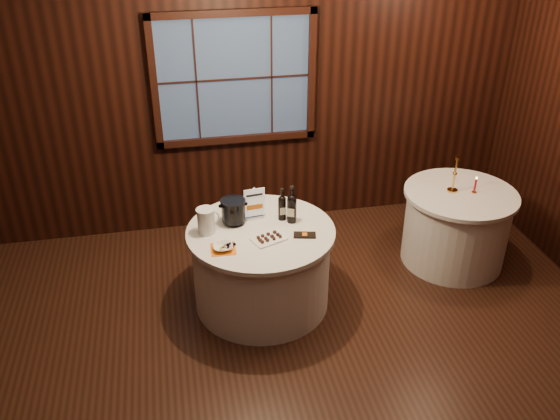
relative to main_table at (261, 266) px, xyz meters
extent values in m
plane|color=black|center=(0.00, -1.00, -0.39)|extent=(6.00, 6.00, 0.00)
cube|color=black|center=(0.00, 1.50, 1.11)|extent=(6.00, 0.02, 3.00)
cube|color=#374C73|center=(0.00, 1.47, 1.26)|extent=(1.50, 0.01, 1.20)
cylinder|color=white|center=(0.00, 0.00, -0.02)|extent=(1.20, 1.20, 0.73)
cylinder|color=white|center=(0.00, 0.00, 0.36)|extent=(1.28, 1.28, 0.04)
cylinder|color=white|center=(2.00, 0.30, -0.02)|extent=(1.00, 1.00, 0.73)
cylinder|color=white|center=(2.00, 0.30, 0.36)|extent=(1.08, 1.08, 0.04)
cube|color=#BBBCC3|center=(-0.02, 0.22, 0.39)|extent=(0.17, 0.11, 0.02)
cube|color=#BBBCC3|center=(-0.02, 0.22, 0.54)|extent=(0.02, 0.02, 0.28)
cube|color=white|center=(-0.02, 0.21, 0.54)|extent=(0.19, 0.03, 0.26)
cylinder|color=black|center=(0.22, 0.14, 0.48)|extent=(0.07, 0.07, 0.19)
sphere|color=black|center=(0.22, 0.14, 0.58)|extent=(0.07, 0.07, 0.07)
cylinder|color=black|center=(0.22, 0.14, 0.63)|extent=(0.03, 0.03, 0.09)
cylinder|color=black|center=(0.22, 0.14, 0.67)|extent=(0.03, 0.03, 0.02)
cube|color=beige|center=(0.22, 0.11, 0.48)|extent=(0.05, 0.00, 0.07)
cylinder|color=black|center=(0.29, 0.08, 0.49)|extent=(0.08, 0.08, 0.22)
sphere|color=black|center=(0.29, 0.08, 0.61)|extent=(0.08, 0.08, 0.08)
cylinder|color=black|center=(0.29, 0.08, 0.67)|extent=(0.03, 0.03, 0.10)
cylinder|color=black|center=(0.29, 0.08, 0.72)|extent=(0.04, 0.04, 0.02)
cube|color=beige|center=(0.29, 0.04, 0.49)|extent=(0.06, 0.03, 0.08)
cylinder|color=black|center=(-0.21, 0.16, 0.40)|extent=(0.16, 0.16, 0.03)
cylinder|color=black|center=(-0.21, 0.16, 0.50)|extent=(0.21, 0.21, 0.18)
cylinder|color=black|center=(-0.21, 0.16, 0.60)|extent=(0.22, 0.22, 0.02)
cube|color=white|center=(0.04, -0.17, 0.39)|extent=(0.32, 0.27, 0.02)
cube|color=black|center=(0.35, -0.17, 0.39)|extent=(0.20, 0.13, 0.02)
cylinder|color=#3A2915|center=(-0.35, -0.23, 0.40)|extent=(0.06, 0.03, 0.03)
cylinder|color=silver|center=(-0.46, 0.05, 0.49)|extent=(0.15, 0.15, 0.21)
cylinder|color=silver|center=(-0.46, 0.05, 0.60)|extent=(0.16, 0.16, 0.01)
torus|color=silver|center=(-0.38, 0.05, 0.50)|extent=(0.10, 0.05, 0.11)
cube|color=orange|center=(-0.35, -0.24, 0.38)|extent=(0.21, 0.21, 0.00)
imported|color=white|center=(-0.35, -0.24, 0.41)|extent=(0.17, 0.17, 0.04)
cylinder|color=gold|center=(1.92, 0.34, 0.39)|extent=(0.10, 0.10, 0.02)
cylinder|color=gold|center=(1.92, 0.34, 0.56)|extent=(0.02, 0.02, 0.31)
cylinder|color=gold|center=(1.92, 0.34, 0.73)|extent=(0.05, 0.05, 0.03)
cylinder|color=gold|center=(2.11, 0.26, 0.39)|extent=(0.05, 0.05, 0.01)
cylinder|color=#AD0D17|center=(2.11, 0.26, 0.46)|extent=(0.02, 0.02, 0.14)
sphere|color=#FFB23F|center=(2.11, 0.26, 0.54)|extent=(0.02, 0.02, 0.02)
camera|label=1|loc=(-0.69, -4.27, 3.02)|focal=38.00mm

